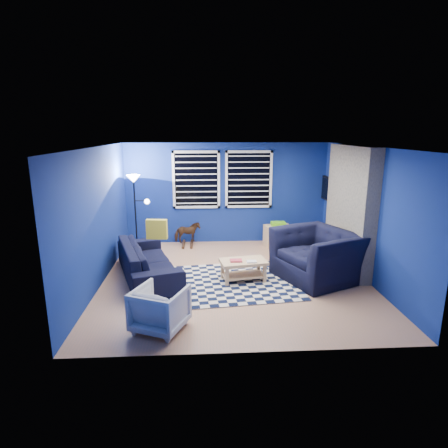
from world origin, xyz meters
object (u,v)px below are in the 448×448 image
armchair_big (317,255)px  cabinet (278,236)px  armchair_bent (160,309)px  floor_lamp (135,190)px  tv (329,190)px  coffee_table (243,266)px  sofa (148,261)px  rocking_horse (187,233)px

armchair_big → cabinet: size_ratio=2.09×
armchair_bent → floor_lamp: floor_lamp is taller
floor_lamp → tv: bearing=3.1°
coffee_table → floor_lamp: 3.19m
floor_lamp → armchair_bent: bearing=-75.9°
coffee_table → cabinet: (1.08, 2.12, -0.02)m
sofa → floor_lamp: 2.01m
sofa → floor_lamp: bearing=-2.0°
coffee_table → cabinet: size_ratio=1.34×
tv → floor_lamp: floor_lamp is taller
tv → rocking_horse: 3.60m
sofa → armchair_bent: bearing=174.6°
tv → coffee_table: 3.32m
coffee_table → floor_lamp: (-2.28, 1.88, 1.19)m
tv → coffee_table: size_ratio=1.08×
tv → armchair_bent: (-3.67, -3.84, -1.08)m
armchair_big → floor_lamp: (-3.69, 1.84, 1.01)m
armchair_bent → coffee_table: size_ratio=0.76×
sofa → tv: bearing=-84.1°
rocking_horse → tv: bearing=-107.0°
rocking_horse → coffee_table: size_ratio=0.67×
armchair_big → floor_lamp: bearing=-140.8°
cabinet → floor_lamp: floor_lamp is taller
sofa → floor_lamp: floor_lamp is taller
cabinet → armchair_big: bearing=-89.9°
armchair_big → armchair_bent: size_ratio=2.06×
sofa → coffee_table: (1.82, -0.30, -0.04)m
cabinet → coffee_table: bearing=-125.9°
tv → armchair_bent: 5.42m
floor_lamp → armchair_big: bearing=-26.5°
tv → armchair_big: size_ratio=0.69×
armchair_big → rocking_horse: bearing=-156.1°
rocking_horse → coffee_table: (1.14, -2.32, -0.04)m
coffee_table → tv: bearing=42.8°
armchair_bent → rocking_horse: bearing=-69.8°
sofa → coffee_table: sofa is taller
cabinet → armchair_bent: bearing=-131.5°
tv → armchair_big: tv is taller
tv → armchair_big: (-0.89, -2.09, -0.93)m
armchair_big → armchair_bent: 3.29m
sofa → rocking_horse: (0.68, 2.02, -0.00)m
rocking_horse → cabinet: cabinet is taller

